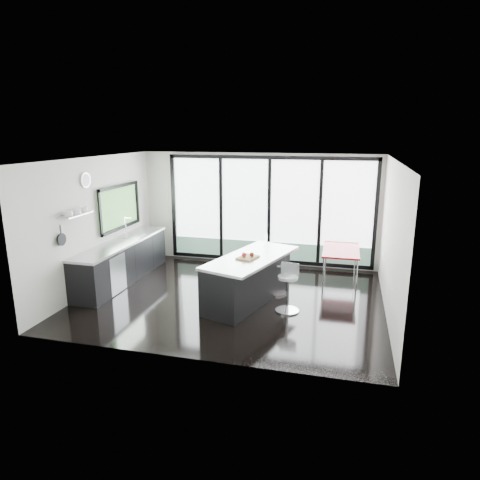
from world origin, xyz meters
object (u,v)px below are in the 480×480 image
(island, at_px, (248,278))
(bar_stool_far, at_px, (276,278))
(red_table, at_px, (340,265))
(bar_stool_near, at_px, (288,294))

(island, xyz_separation_m, bar_stool_far, (0.48, 0.54, -0.14))
(island, relative_size, red_table, 1.81)
(island, bearing_deg, red_table, 44.33)
(bar_stool_far, bearing_deg, red_table, 36.88)
(red_table, bearing_deg, bar_stool_near, -114.21)
(bar_stool_far, bearing_deg, bar_stool_near, -72.95)
(island, xyz_separation_m, bar_stool_near, (0.83, -0.31, -0.13))
(bar_stool_far, xyz_separation_m, red_table, (1.26, 1.16, 0.03))
(island, bearing_deg, bar_stool_far, 48.80)
(bar_stool_far, bearing_deg, island, -136.77)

